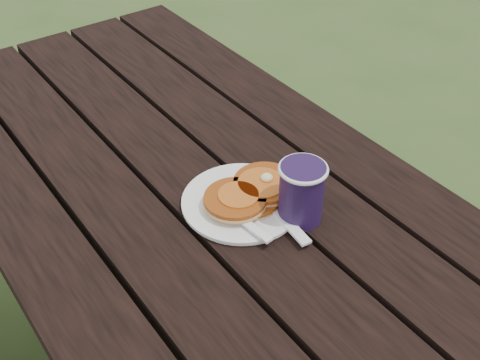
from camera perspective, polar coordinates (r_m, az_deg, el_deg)
picnic_table at (r=1.36m, az=-0.27°, el=-15.83°), size 1.36×1.80×0.75m
plate at (r=1.09m, az=0.16°, el=-2.15°), size 0.25×0.25×0.01m
pancake_stack at (r=1.09m, az=1.09°, el=-1.17°), size 0.18×0.12×0.04m
knife at (r=1.07m, az=3.63°, el=-3.09°), size 0.04×0.18×0.00m
fork at (r=1.03m, az=0.77°, el=-4.21°), size 0.05×0.16×0.01m
coffee_cup at (r=1.04m, az=5.86°, el=-0.94°), size 0.09×0.09×0.11m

